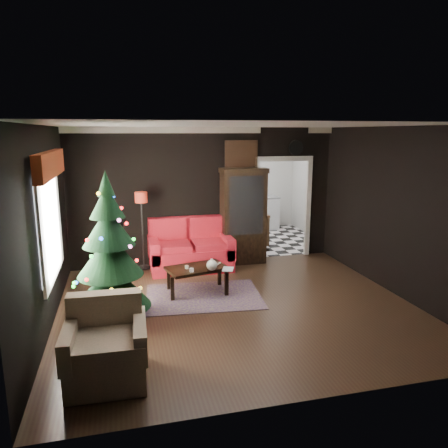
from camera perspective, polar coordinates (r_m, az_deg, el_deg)
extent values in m
plane|color=black|center=(6.88, 1.84, -10.97)|extent=(5.50, 5.50, 0.00)
plane|color=white|center=(6.32, 2.02, 13.06)|extent=(5.50, 5.50, 0.00)
plane|color=black|center=(8.85, -2.50, 3.71)|extent=(5.50, 0.00, 5.50)
plane|color=black|center=(4.19, 11.35, -6.20)|extent=(5.50, 0.00, 5.50)
plane|color=black|center=(6.30, -22.91, -0.72)|extent=(0.00, 5.50, 5.50)
plane|color=black|center=(7.67, 22.12, 1.49)|extent=(0.00, 5.50, 5.50)
cube|color=white|center=(6.48, -22.33, 0.11)|extent=(0.05, 1.60, 1.40)
cube|color=maroon|center=(6.36, -22.21, 7.39)|extent=(0.12, 2.10, 0.35)
plane|color=white|center=(10.99, 4.72, -2.10)|extent=(3.00, 3.00, 0.00)
cube|color=white|center=(12.07, 2.65, 7.40)|extent=(0.70, 0.06, 0.70)
cube|color=#614D58|center=(7.27, -2.73, -9.62)|extent=(2.02, 1.55, 0.01)
cylinder|color=white|center=(7.23, -5.01, -5.75)|extent=(0.07, 0.07, 0.05)
cylinder|color=white|center=(7.06, -4.34, -6.16)|extent=(0.09, 0.09, 0.06)
imported|color=#907E5D|center=(7.12, -0.17, -5.18)|extent=(0.17, 0.08, 0.24)
cylinder|color=white|center=(9.30, 9.55, 10.03)|extent=(0.32, 0.32, 0.06)
cube|color=tan|center=(8.90, 2.31, 9.26)|extent=(0.62, 0.05, 0.52)
cube|color=white|center=(12.00, 2.93, 1.35)|extent=(1.80, 0.60, 0.90)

